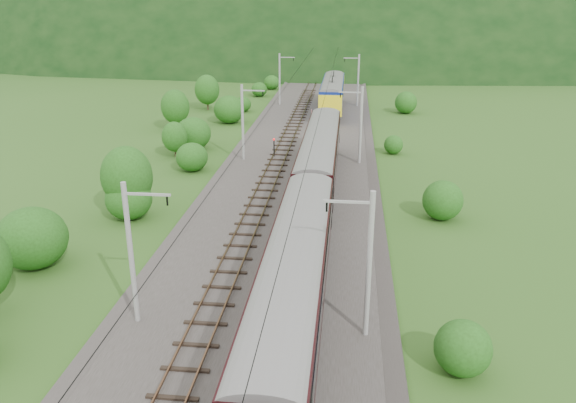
# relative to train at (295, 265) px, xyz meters

# --- Properties ---
(ground) EXTENTS (600.00, 600.00, 0.00)m
(ground) POSITION_rel_train_xyz_m (-2.40, -0.78, -3.77)
(ground) COLOR #2C551A
(ground) RESTS_ON ground
(railbed) EXTENTS (14.00, 220.00, 0.30)m
(railbed) POSITION_rel_train_xyz_m (-2.40, 9.22, -3.62)
(railbed) COLOR #38332D
(railbed) RESTS_ON ground
(track_left) EXTENTS (2.40, 220.00, 0.27)m
(track_left) POSITION_rel_train_xyz_m (-4.80, 9.22, -3.40)
(track_left) COLOR brown
(track_left) RESTS_ON railbed
(track_right) EXTENTS (2.40, 220.00, 0.27)m
(track_right) POSITION_rel_train_xyz_m (-0.00, 9.22, -3.40)
(track_right) COLOR brown
(track_right) RESTS_ON railbed
(catenary_left) EXTENTS (2.54, 192.28, 8.00)m
(catenary_left) POSITION_rel_train_xyz_m (-8.52, 31.22, 0.73)
(catenary_left) COLOR gray
(catenary_left) RESTS_ON railbed
(catenary_right) EXTENTS (2.54, 192.28, 8.00)m
(catenary_right) POSITION_rel_train_xyz_m (3.72, 31.22, 0.73)
(catenary_right) COLOR gray
(catenary_right) RESTS_ON railbed
(overhead_wires) EXTENTS (4.83, 198.00, 0.03)m
(overhead_wires) POSITION_rel_train_xyz_m (-2.40, 9.22, 3.33)
(overhead_wires) COLOR black
(overhead_wires) RESTS_ON ground
(mountain_main) EXTENTS (504.00, 360.00, 244.00)m
(mountain_main) POSITION_rel_train_xyz_m (-2.40, 259.22, -3.77)
(mountain_main) COLOR black
(mountain_main) RESTS_ON ground
(mountain_ridge) EXTENTS (336.00, 280.00, 132.00)m
(mountain_ridge) POSITION_rel_train_xyz_m (-122.40, 299.22, -3.77)
(mountain_ridge) COLOR black
(mountain_ridge) RESTS_ON ground
(train) EXTENTS (3.22, 129.07, 5.60)m
(train) POSITION_rel_train_xyz_m (0.00, 0.00, 0.00)
(train) COLOR black
(train) RESTS_ON ground
(hazard_post_near) EXTENTS (0.14, 0.14, 1.30)m
(hazard_post_near) POSITION_rel_train_xyz_m (-2.77, 53.19, -2.82)
(hazard_post_near) COLOR red
(hazard_post_near) RESTS_ON railbed
(hazard_post_far) EXTENTS (0.16, 0.16, 1.49)m
(hazard_post_far) POSITION_rel_train_xyz_m (-1.67, 22.16, -2.72)
(hazard_post_far) COLOR red
(hazard_post_far) RESTS_ON railbed
(signal) EXTENTS (0.22, 0.22, 2.02)m
(signal) POSITION_rel_train_xyz_m (-5.48, 32.73, -2.29)
(signal) COLOR black
(signal) RESTS_ON railbed
(vegetation_left) EXTENTS (11.70, 144.50, 7.09)m
(vegetation_left) POSITION_rel_train_xyz_m (-16.08, 11.86, -1.25)
(vegetation_left) COLOR #1F4913
(vegetation_left) RESTS_ON ground
(vegetation_right) EXTENTS (6.71, 101.13, 2.98)m
(vegetation_right) POSITION_rel_train_xyz_m (10.19, 15.31, -2.45)
(vegetation_right) COLOR #1F4913
(vegetation_right) RESTS_ON ground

